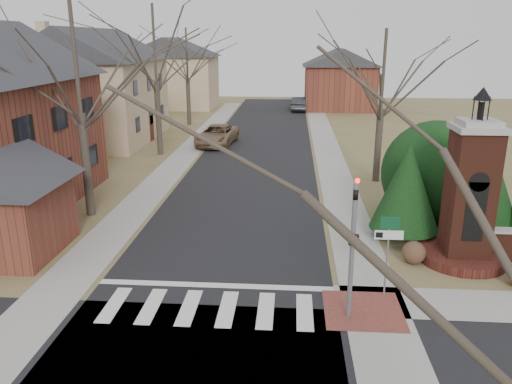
# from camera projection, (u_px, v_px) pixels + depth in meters

# --- Properties ---
(ground) EXTENTS (120.00, 120.00, 0.00)m
(ground) POSITION_uv_depth(u_px,v_px,m) (204.00, 322.00, 14.77)
(ground) COLOR brown
(ground) RESTS_ON ground
(main_street) EXTENTS (8.00, 70.00, 0.01)m
(main_street) POSITION_uv_depth(u_px,v_px,m) (257.00, 156.00, 35.74)
(main_street) COLOR black
(main_street) RESTS_ON ground
(crosswalk_zone) EXTENTS (8.00, 2.20, 0.02)m
(crosswalk_zone) POSITION_uv_depth(u_px,v_px,m) (208.00, 308.00, 15.53)
(crosswalk_zone) COLOR silver
(crosswalk_zone) RESTS_ON ground
(stop_bar) EXTENTS (8.00, 0.35, 0.02)m
(stop_bar) POSITION_uv_depth(u_px,v_px,m) (215.00, 285.00, 16.96)
(stop_bar) COLOR silver
(stop_bar) RESTS_ON ground
(sidewalk_right_main) EXTENTS (2.00, 60.00, 0.02)m
(sidewalk_right_main) POSITION_uv_depth(u_px,v_px,m) (330.00, 157.00, 35.38)
(sidewalk_right_main) COLOR gray
(sidewalk_right_main) RESTS_ON ground
(sidewalk_left) EXTENTS (2.00, 60.00, 0.02)m
(sidewalk_left) POSITION_uv_depth(u_px,v_px,m) (185.00, 155.00, 36.09)
(sidewalk_left) COLOR gray
(sidewalk_left) RESTS_ON ground
(curb_apron) EXTENTS (2.40, 2.40, 0.02)m
(curb_apron) POSITION_uv_depth(u_px,v_px,m) (363.00, 311.00, 15.39)
(curb_apron) COLOR brown
(curb_apron) RESTS_ON ground
(traffic_signal_pole) EXTENTS (0.28, 0.41, 4.50)m
(traffic_signal_pole) POSITION_uv_depth(u_px,v_px,m) (353.00, 238.00, 14.26)
(traffic_signal_pole) COLOR slate
(traffic_signal_pole) RESTS_ON ground
(sign_post) EXTENTS (0.90, 0.07, 2.75)m
(sign_post) POSITION_uv_depth(u_px,v_px,m) (388.00, 241.00, 15.70)
(sign_post) COLOR slate
(sign_post) RESTS_ON ground
(brick_gate_monument) EXTENTS (3.20, 3.20, 6.47)m
(brick_gate_monument) POSITION_uv_depth(u_px,v_px,m) (468.00, 206.00, 18.27)
(brick_gate_monument) COLOR #512517
(brick_gate_monument) RESTS_ON ground
(house_stucco_left) EXTENTS (9.80, 12.80, 9.28)m
(house_stucco_left) POSITION_uv_depth(u_px,v_px,m) (94.00, 83.00, 40.08)
(house_stucco_left) COLOR #D2B28C
(house_stucco_left) RESTS_ON ground
(garage_left) EXTENTS (4.80, 4.80, 4.29)m
(garage_left) POSITION_uv_depth(u_px,v_px,m) (1.00, 198.00, 18.98)
(garage_left) COLOR brown
(garage_left) RESTS_ON ground
(house_distant_left) EXTENTS (10.80, 8.80, 8.53)m
(house_distant_left) POSITION_uv_depth(u_px,v_px,m) (173.00, 71.00, 60.09)
(house_distant_left) COLOR #D2B28C
(house_distant_left) RESTS_ON ground
(house_distant_right) EXTENTS (8.80, 8.80, 7.30)m
(house_distant_right) POSITION_uv_depth(u_px,v_px,m) (340.00, 77.00, 58.89)
(house_distant_right) COLOR brown
(house_distant_right) RESTS_ON ground
(evergreen_near) EXTENTS (2.80, 2.80, 4.10)m
(evergreen_near) POSITION_uv_depth(u_px,v_px,m) (407.00, 186.00, 20.27)
(evergreen_near) COLOR #473D33
(evergreen_near) RESTS_ON ground
(evergreen_mid) EXTENTS (3.40, 3.40, 4.70)m
(evergreen_mid) POSITION_uv_depth(u_px,v_px,m) (480.00, 173.00, 21.09)
(evergreen_mid) COLOR #473D33
(evergreen_mid) RESTS_ON ground
(evergreen_mass) EXTENTS (4.80, 4.80, 4.80)m
(evergreen_mass) POSITION_uv_depth(u_px,v_px,m) (435.00, 169.00, 22.50)
(evergreen_mass) COLOR black
(evergreen_mass) RESTS_ON ground
(bare_tree_0) EXTENTS (8.05, 8.05, 11.15)m
(bare_tree_0) POSITION_uv_depth(u_px,v_px,m) (74.00, 47.00, 21.56)
(bare_tree_0) COLOR #473D33
(bare_tree_0) RESTS_ON ground
(bare_tree_1) EXTENTS (8.40, 8.40, 11.64)m
(bare_tree_1) POSITION_uv_depth(u_px,v_px,m) (154.00, 39.00, 33.86)
(bare_tree_1) COLOR #473D33
(bare_tree_1) RESTS_ON ground
(bare_tree_2) EXTENTS (7.35, 7.35, 10.19)m
(bare_tree_2) POSITION_uv_depth(u_px,v_px,m) (187.00, 50.00, 46.58)
(bare_tree_2) COLOR #473D33
(bare_tree_2) RESTS_ON ground
(bare_tree_3) EXTENTS (7.00, 7.00, 9.70)m
(bare_tree_3) POSITION_uv_depth(u_px,v_px,m) (384.00, 64.00, 27.53)
(bare_tree_3) COLOR #473D33
(bare_tree_3) RESTS_ON ground
(pickup_truck) EXTENTS (3.16, 5.83, 1.55)m
(pickup_truck) POSITION_uv_depth(u_px,v_px,m) (217.00, 135.00, 39.23)
(pickup_truck) COLOR #846548
(pickup_truck) RESTS_ON ground
(distant_car) EXTENTS (2.18, 5.02, 1.61)m
(distant_car) POSITION_uv_depth(u_px,v_px,m) (300.00, 104.00, 57.90)
(distant_car) COLOR #35383C
(distant_car) RESTS_ON ground
(dry_shrub_left) EXTENTS (0.87, 0.87, 0.87)m
(dry_shrub_left) POSITION_uv_depth(u_px,v_px,m) (414.00, 253.00, 18.53)
(dry_shrub_left) COLOR brown
(dry_shrub_left) RESTS_ON ground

